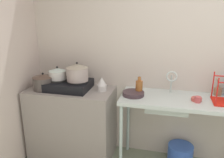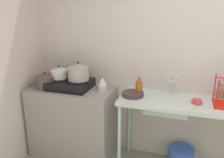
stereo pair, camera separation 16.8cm
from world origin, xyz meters
name	(u,v)px [view 2 (the right image)]	position (x,y,z in m)	size (l,w,h in m)	color
counter_concrete	(73,121)	(-1.72, 1.29, 0.44)	(1.02, 0.54, 0.87)	gray
counter_sink	(183,107)	(-0.42, 1.29, 0.79)	(1.34, 0.54, 0.87)	#B5C0BD
stove	(69,84)	(-1.75, 1.29, 0.93)	(0.53, 0.40, 0.12)	black
pot_on_left_burner	(59,73)	(-1.87, 1.29, 1.06)	(0.21, 0.21, 0.16)	silver
pot_on_right_burner	(78,72)	(-1.62, 1.29, 1.09)	(0.25, 0.25, 0.22)	#A3928F
pot_beside_stove	(45,81)	(-2.02, 1.21, 0.96)	(0.24, 0.24, 0.21)	#453E3B
percolator	(102,84)	(-1.33, 1.33, 0.95)	(0.11, 0.11, 0.16)	silver
sink_basin	(166,105)	(-0.59, 1.29, 0.80)	(0.45, 0.28, 0.15)	#B5C0BD
faucet	(172,79)	(-0.55, 1.42, 1.05)	(0.12, 0.07, 0.27)	#B5C0BD
frying_pan	(133,94)	(-0.95, 1.27, 0.89)	(0.24, 0.24, 0.04)	#3E2D33
cup_by_rack	(198,102)	(-0.28, 1.23, 0.90)	(0.07, 0.07, 0.06)	#BE494B
small_bowl_on_drainboard	(197,101)	(-0.29, 1.27, 0.89)	(0.11, 0.11, 0.04)	#BF473E
bottle_by_sink	(139,88)	(-0.90, 1.32, 0.95)	(0.08, 0.08, 0.20)	#945324
utensil_jar	(221,94)	(-0.04, 1.50, 0.92)	(0.08, 0.08, 0.19)	#8D6549
bucket_on_floor	(181,157)	(-0.39, 1.38, 0.12)	(0.29, 0.29, 0.25)	#345AB9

